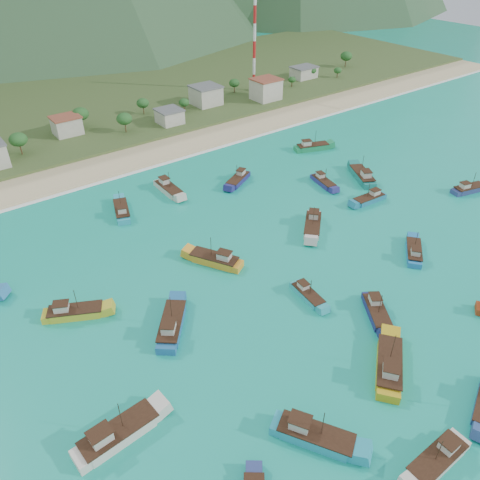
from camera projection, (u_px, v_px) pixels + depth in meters
ground at (286, 296)px, 94.27m from camera, size 600.00×600.00×0.00m
beach at (119, 162)px, 146.37m from camera, size 400.00×18.00×1.20m
land at (53, 109)px, 186.60m from camera, size 400.00×110.00×2.40m
surf_line at (132, 172)px, 140.10m from camera, size 400.00×2.50×0.08m
village at (120, 118)px, 164.18m from camera, size 213.05×23.97×7.83m
vegetation at (81, 125)px, 158.73m from camera, size 275.67×25.09×7.59m
radio_tower at (254, 41)px, 191.10m from camera, size 1.20×1.20×39.81m
boat_0 at (323, 182)px, 133.50m from camera, size 4.80×10.06×5.72m
boat_1 at (414, 252)px, 105.36m from camera, size 9.88×8.79×6.06m
boat_2 at (369, 199)px, 125.32m from camera, size 10.36×3.69×6.01m
boat_3 at (312, 147)px, 153.43m from camera, size 12.05×7.16×6.84m
boat_4 at (168, 189)px, 129.70m from camera, size 3.62×11.64×6.84m
boat_6 at (469, 189)px, 129.91m from camera, size 10.86×5.57×6.16m
boat_8 at (122, 211)px, 120.02m from camera, size 6.75×11.61×6.59m
boat_11 at (308, 295)px, 93.59m from camera, size 3.67×9.18×5.28m
boat_12 at (438, 460)px, 64.88m from camera, size 11.09×3.35×6.54m
boat_13 at (215, 260)px, 102.68m from camera, size 8.99×12.19×7.09m
boat_14 at (313, 226)px, 114.13m from camera, size 11.36×10.81×7.16m
boat_15 at (172, 325)px, 86.08m from camera, size 10.79×11.93×7.36m
boat_16 at (238, 180)px, 134.48m from camera, size 10.81×7.70×6.25m
boat_18 at (389, 366)px, 78.13m from camera, size 12.67×10.98×7.69m
boat_19 at (314, 436)px, 67.70m from camera, size 9.47×12.46×7.30m
boat_20 at (118, 434)px, 67.83m from camera, size 13.18×4.78×7.64m
boat_24 at (377, 313)px, 89.18m from camera, size 8.50×10.51×6.25m
boat_25 at (362, 176)px, 135.90m from camera, size 9.20×12.92×7.47m
boat_30 at (74, 313)px, 89.07m from camera, size 11.59×8.14×6.69m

